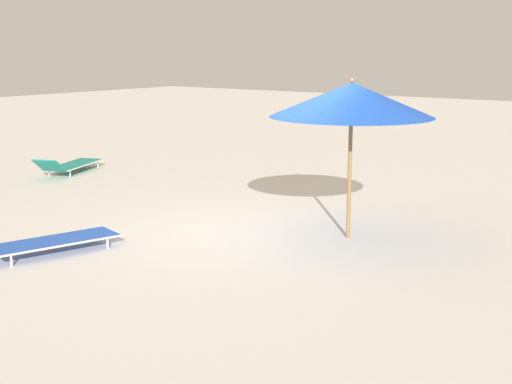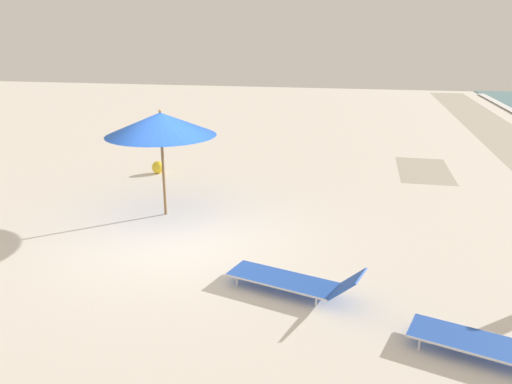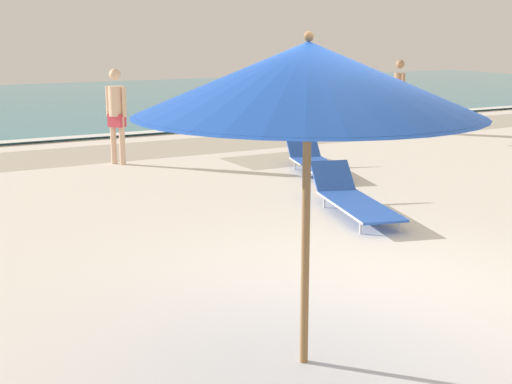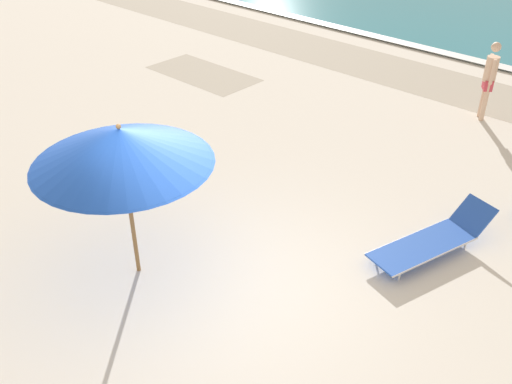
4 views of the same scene
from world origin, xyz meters
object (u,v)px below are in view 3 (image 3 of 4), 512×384
Objects in this scene: beachgoer_shoreline_child at (399,91)px; beachgoer_wading_adult at (116,111)px; beach_umbrella at (308,80)px; sun_lounger_near_water_left at (353,199)px; sun_lounger_under_umbrella at (315,161)px.

beachgoer_wading_adult is at bearing -70.20° from beachgoer_shoreline_child.
beachgoer_wading_adult is 1.00× the size of beachgoer_shoreline_child.
beachgoer_shoreline_child is at bearing 46.99° from beach_umbrella.
sun_lounger_near_water_left is at bearing -31.36° from beachgoer_shoreline_child.
beach_umbrella is 13.11m from beachgoer_shoreline_child.
beachgoer_wading_adult reaches higher than sun_lounger_under_umbrella.
sun_lounger_near_water_left is (-1.17, -2.70, -0.00)m from sun_lounger_under_umbrella.
beach_umbrella is 1.38× the size of beachgoer_shoreline_child.
sun_lounger_near_water_left is at bearing 48.76° from beach_umbrella.
beach_umbrella is at bearing -107.41° from sun_lounger_under_umbrella.
sun_lounger_under_umbrella is 1.19× the size of beachgoer_wading_adult.
beachgoer_shoreline_child is at bearing 63.57° from beachgoer_wading_adult.
beach_umbrella is 4.89m from sun_lounger_near_water_left.
beachgoer_shoreline_child is at bearing 52.84° from sun_lounger_under_umbrella.
beach_umbrella is 7.61m from sun_lounger_under_umbrella.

